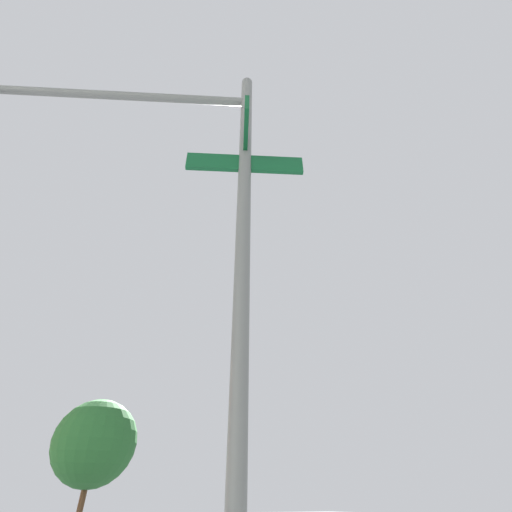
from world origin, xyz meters
name	(u,v)px	position (x,y,z in m)	size (l,w,h in m)	color
traffic_signal_near	(91,174)	(-6.43, -5.89, 4.04)	(1.90, 3.44, 5.67)	slate
street_tree	(95,443)	(9.58, -8.28, 3.73)	(3.51, 3.51, 5.49)	#4C331E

